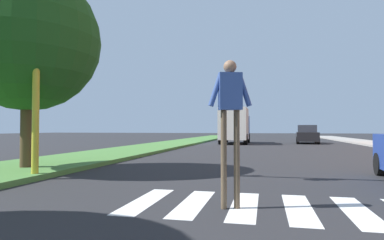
{
  "coord_description": "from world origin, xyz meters",
  "views": [
    {
      "loc": [
        -0.54,
        2.84,
        1.34
      ],
      "look_at": [
        -4.1,
        18.66,
        1.77
      ],
      "focal_mm": 30.42,
      "sensor_mm": 36.0,
      "label": 1
    }
  ],
  "objects_px": {
    "sedan_midblock": "(307,135)",
    "pedestrian_performer": "(230,109)",
    "traffic_light_gantry": "(129,7)",
    "truck_box_delivery": "(235,125)",
    "tree_mid": "(28,40)"
  },
  "relations": [
    {
      "from": "sedan_midblock",
      "to": "truck_box_delivery",
      "type": "height_order",
      "value": "truck_box_delivery"
    },
    {
      "from": "pedestrian_performer",
      "to": "truck_box_delivery",
      "type": "xyz_separation_m",
      "value": [
        -2.05,
        23.75,
        -0.03
      ]
    },
    {
      "from": "pedestrian_performer",
      "to": "truck_box_delivery",
      "type": "bearing_deg",
      "value": 94.94
    },
    {
      "from": "tree_mid",
      "to": "traffic_light_gantry",
      "type": "relative_size",
      "value": 0.69
    },
    {
      "from": "sedan_midblock",
      "to": "truck_box_delivery",
      "type": "distance_m",
      "value": 6.69
    },
    {
      "from": "tree_mid",
      "to": "pedestrian_performer",
      "type": "height_order",
      "value": "tree_mid"
    },
    {
      "from": "truck_box_delivery",
      "to": "sedan_midblock",
      "type": "bearing_deg",
      "value": 16.76
    },
    {
      "from": "pedestrian_performer",
      "to": "truck_box_delivery",
      "type": "height_order",
      "value": "truck_box_delivery"
    },
    {
      "from": "tree_mid",
      "to": "sedan_midblock",
      "type": "bearing_deg",
      "value": 63.98
    },
    {
      "from": "traffic_light_gantry",
      "to": "truck_box_delivery",
      "type": "xyz_separation_m",
      "value": [
        0.68,
        21.73,
        -2.73
      ]
    },
    {
      "from": "pedestrian_performer",
      "to": "sedan_midblock",
      "type": "height_order",
      "value": "pedestrian_performer"
    },
    {
      "from": "pedestrian_performer",
      "to": "sedan_midblock",
      "type": "bearing_deg",
      "value": 80.49
    },
    {
      "from": "traffic_light_gantry",
      "to": "pedestrian_performer",
      "type": "relative_size",
      "value": 3.6
    },
    {
      "from": "sedan_midblock",
      "to": "pedestrian_performer",
      "type": "bearing_deg",
      "value": -99.51
    },
    {
      "from": "tree_mid",
      "to": "traffic_light_gantry",
      "type": "height_order",
      "value": "tree_mid"
    }
  ]
}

